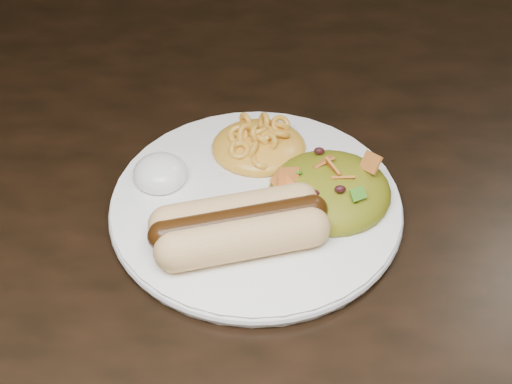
{
  "coord_description": "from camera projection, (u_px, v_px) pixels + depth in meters",
  "views": [
    {
      "loc": [
        0.06,
        -0.48,
        1.21
      ],
      "look_at": [
        0.05,
        -0.02,
        0.77
      ],
      "focal_mm": 55.0,
      "sensor_mm": 36.0,
      "label": 1
    }
  ],
  "objects": [
    {
      "name": "sour_cream",
      "position": [
        160.0,
        168.0,
        0.65
      ],
      "size": [
        0.05,
        0.05,
        0.03
      ],
      "primitive_type": "ellipsoid",
      "rotation": [
        0.0,
        0.0,
        0.2
      ],
      "color": "white",
      "rests_on": "plate"
    },
    {
      "name": "taco_salad",
      "position": [
        331.0,
        182.0,
        0.63
      ],
      "size": [
        0.1,
        0.09,
        0.04
      ],
      "rotation": [
        0.0,
        0.0,
        -0.36
      ],
      "color": "#9A5C12",
      "rests_on": "plate"
    },
    {
      "name": "plate",
      "position": [
        256.0,
        206.0,
        0.64
      ],
      "size": [
        0.28,
        0.28,
        0.01
      ],
      "primitive_type": "cylinder",
      "rotation": [
        0.0,
        0.0,
        -0.19
      ],
      "color": "white",
      "rests_on": "table"
    },
    {
      "name": "table",
      "position": [
        206.0,
        264.0,
        0.73
      ],
      "size": [
        1.6,
        0.9,
        0.75
      ],
      "color": "black",
      "rests_on": "floor"
    },
    {
      "name": "mac_and_cheese",
      "position": [
        259.0,
        137.0,
        0.67
      ],
      "size": [
        0.1,
        0.1,
        0.03
      ],
      "primitive_type": "ellipsoid",
      "rotation": [
        0.0,
        0.0,
        0.34
      ],
      "color": "yellow",
      "rests_on": "plate"
    },
    {
      "name": "hotdog",
      "position": [
        239.0,
        225.0,
        0.59
      ],
      "size": [
        0.12,
        0.09,
        0.03
      ],
      "rotation": [
        0.0,
        0.0,
        0.27
      ],
      "color": "#FFD76E",
      "rests_on": "plate"
    }
  ]
}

